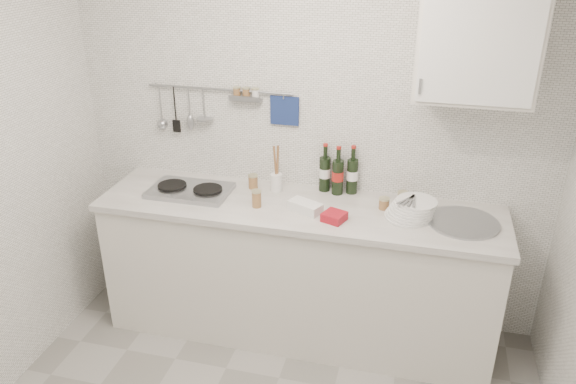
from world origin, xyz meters
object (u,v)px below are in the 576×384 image
(wall_cabinet, at_px, (479,32))
(plate_stack_hob, at_px, (197,188))
(plate_stack_sink, at_px, (412,209))
(wine_bottles, at_px, (338,169))
(utensil_crock, at_px, (276,180))

(wall_cabinet, bearing_deg, plate_stack_hob, -177.66)
(plate_stack_hob, xyz_separation_m, plate_stack_sink, (1.34, -0.04, 0.04))
(wall_cabinet, xyz_separation_m, plate_stack_hob, (-1.58, -0.06, -1.02))
(wine_bottles, bearing_deg, utensil_crock, -169.08)
(utensil_crock, bearing_deg, plate_stack_sink, -10.25)
(plate_stack_sink, xyz_separation_m, wine_bottles, (-0.47, 0.23, 0.11))
(wall_cabinet, relative_size, plate_stack_hob, 3.00)
(plate_stack_hob, relative_size, utensil_crock, 0.76)
(plate_stack_hob, bearing_deg, wine_bottles, 11.89)
(plate_stack_sink, bearing_deg, wine_bottles, 154.22)
(wine_bottles, distance_m, utensil_crock, 0.39)
(plate_stack_sink, bearing_deg, wall_cabinet, 24.24)
(wall_cabinet, height_order, plate_stack_sink, wall_cabinet)
(wine_bottles, relative_size, utensil_crock, 1.00)
(wall_cabinet, relative_size, wine_bottles, 2.26)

